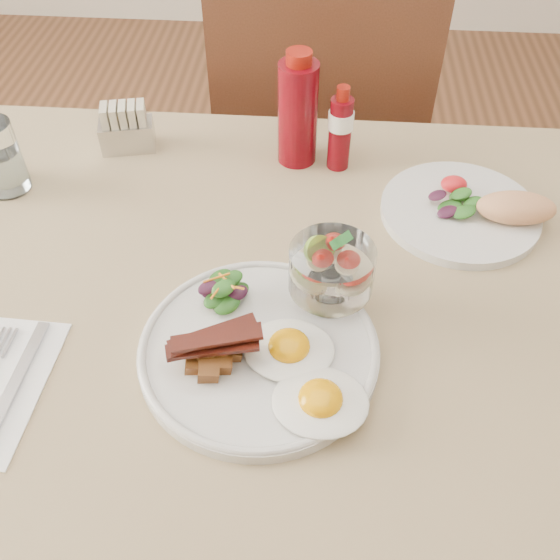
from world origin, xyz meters
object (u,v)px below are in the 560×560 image
(table, at_px, (306,352))
(sugar_caddy, at_px, (126,130))
(main_plate, at_px, (259,350))
(hot_sauce_bottle, at_px, (340,129))
(second_plate, at_px, (473,210))
(fruit_cup, at_px, (331,269))
(ketchup_bottle, at_px, (298,112))
(chair_far, at_px, (318,153))
(water_glass, at_px, (0,161))

(table, xyz_separation_m, sugar_caddy, (-0.31, 0.33, 0.12))
(main_plate, distance_m, hot_sauce_bottle, 0.40)
(second_plate, xyz_separation_m, sugar_caddy, (-0.54, 0.13, 0.02))
(fruit_cup, height_order, ketchup_bottle, ketchup_bottle)
(ketchup_bottle, bearing_deg, second_plate, -25.89)
(main_plate, relative_size, ketchup_bottle, 1.55)
(chair_far, relative_size, main_plate, 3.32)
(fruit_cup, bearing_deg, table, 179.49)
(table, bearing_deg, ketchup_bottle, 95.86)
(water_glass, bearing_deg, ketchup_bottle, 14.28)
(hot_sauce_bottle, bearing_deg, main_plate, -102.75)
(fruit_cup, xyz_separation_m, ketchup_bottle, (-0.06, 0.32, 0.01))
(table, distance_m, main_plate, 0.13)
(fruit_cup, distance_m, sugar_caddy, 0.47)
(chair_far, distance_m, second_plate, 0.58)
(table, relative_size, sugar_caddy, 14.26)
(second_plate, bearing_deg, chair_far, 115.80)
(table, xyz_separation_m, fruit_cup, (0.03, -0.00, 0.16))
(second_plate, bearing_deg, hot_sauce_bottle, 149.97)
(ketchup_bottle, bearing_deg, water_glass, -165.72)
(chair_far, distance_m, main_plate, 0.78)
(main_plate, distance_m, sugar_caddy, 0.48)
(chair_far, distance_m, fruit_cup, 0.73)
(water_glass, bearing_deg, table, -24.33)
(hot_sauce_bottle, bearing_deg, sugar_caddy, 176.26)
(hot_sauce_bottle, height_order, water_glass, hot_sauce_bottle)
(hot_sauce_bottle, height_order, sugar_caddy, hot_sauce_bottle)
(ketchup_bottle, relative_size, water_glass, 1.64)
(sugar_caddy, relative_size, water_glass, 0.85)
(chair_far, bearing_deg, second_plate, -64.20)
(second_plate, bearing_deg, ketchup_bottle, 154.11)
(hot_sauce_bottle, relative_size, sugar_caddy, 1.46)
(table, bearing_deg, water_glass, 155.67)
(table, relative_size, hot_sauce_bottle, 9.74)
(main_plate, bearing_deg, chair_far, 85.86)
(chair_far, height_order, ketchup_bottle, ketchup_bottle)
(second_plate, height_order, hot_sauce_bottle, hot_sauce_bottle)
(table, height_order, sugar_caddy, sugar_caddy)
(main_plate, height_order, fruit_cup, fruit_cup)
(fruit_cup, bearing_deg, ketchup_bottle, 100.31)
(chair_far, distance_m, ketchup_bottle, 0.47)
(table, distance_m, chair_far, 0.68)
(chair_far, bearing_deg, ketchup_bottle, -95.44)
(table, xyz_separation_m, chair_far, (0.00, 0.66, -0.14))
(table, relative_size, fruit_cup, 13.05)
(water_glass, bearing_deg, sugar_caddy, 37.14)
(second_plate, bearing_deg, table, -139.70)
(chair_far, distance_m, sugar_caddy, 0.53)
(table, height_order, hot_sauce_bottle, hot_sauce_bottle)
(main_plate, relative_size, second_plate, 1.15)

